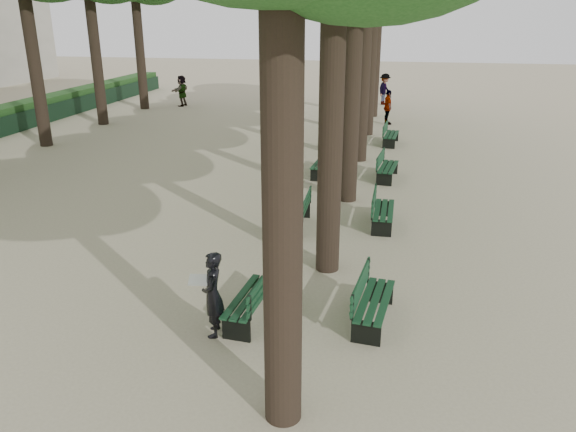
# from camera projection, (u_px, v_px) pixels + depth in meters

# --- Properties ---
(ground) EXTENTS (120.00, 120.00, 0.00)m
(ground) POSITION_uv_depth(u_px,v_px,m) (224.00, 332.00, 10.16)
(ground) COLOR tan
(ground) RESTS_ON ground
(bench_left_0) EXTENTS (0.72, 1.84, 0.92)m
(bench_left_0) POSITION_uv_depth(u_px,v_px,m) (251.00, 306.00, 10.51)
(bench_left_0) COLOR black
(bench_left_0) RESTS_ON ground
(bench_left_1) EXTENTS (0.62, 1.82, 0.92)m
(bench_left_1) POSITION_uv_depth(u_px,v_px,m) (297.00, 218.00, 15.00)
(bench_left_1) COLOR black
(bench_left_1) RESTS_ON ground
(bench_left_2) EXTENTS (0.69, 1.83, 0.92)m
(bench_left_2) POSITION_uv_depth(u_px,v_px,m) (322.00, 168.00, 19.78)
(bench_left_2) COLOR black
(bench_left_2) RESTS_ON ground
(bench_left_3) EXTENTS (0.67, 1.83, 0.92)m
(bench_left_3) POSITION_uv_depth(u_px,v_px,m) (337.00, 139.00, 24.19)
(bench_left_3) COLOR black
(bench_left_3) RESTS_ON ground
(bench_right_0) EXTENTS (0.77, 1.85, 0.92)m
(bench_right_0) POSITION_uv_depth(u_px,v_px,m) (374.00, 309.00, 10.39)
(bench_right_0) COLOR black
(bench_right_0) RESTS_ON ground
(bench_right_1) EXTENTS (0.59, 1.81, 0.92)m
(bench_right_1) POSITION_uv_depth(u_px,v_px,m) (383.00, 216.00, 15.10)
(bench_right_1) COLOR black
(bench_right_1) RESTS_ON ground
(bench_right_2) EXTENTS (0.76, 1.85, 0.92)m
(bench_right_2) POSITION_uv_depth(u_px,v_px,m) (387.00, 172.00, 19.30)
(bench_right_2) COLOR black
(bench_right_2) RESTS_ON ground
(bench_right_3) EXTENTS (0.72, 1.84, 0.92)m
(bench_right_3) POSITION_uv_depth(u_px,v_px,m) (391.00, 138.00, 24.35)
(bench_right_3) COLOR black
(bench_right_3) RESTS_ON ground
(man_with_map) EXTENTS (0.66, 0.69, 1.58)m
(man_with_map) POSITION_uv_depth(u_px,v_px,m) (213.00, 294.00, 9.83)
(man_with_map) COLOR black
(man_with_map) RESTS_ON ground
(pedestrian_d) EXTENTS (0.80, 0.37, 1.61)m
(pedestrian_d) POSITION_uv_depth(u_px,v_px,m) (281.00, 87.00, 36.68)
(pedestrian_d) COLOR #262628
(pedestrian_d) RESTS_ON ground
(pedestrian_b) EXTENTS (0.83, 1.27, 1.90)m
(pedestrian_b) POSITION_uv_depth(u_px,v_px,m) (385.00, 89.00, 34.66)
(pedestrian_b) COLOR #262628
(pedestrian_b) RESTS_ON ground
(pedestrian_e) EXTENTS (0.59, 1.74, 1.84)m
(pedestrian_e) POSITION_uv_depth(u_px,v_px,m) (182.00, 91.00, 34.17)
(pedestrian_e) COLOR #262628
(pedestrian_e) RESTS_ON ground
(pedestrian_c) EXTENTS (0.59, 1.08, 1.74)m
(pedestrian_c) POSITION_uv_depth(u_px,v_px,m) (388.00, 107.00, 28.57)
(pedestrian_c) COLOR #262628
(pedestrian_c) RESTS_ON ground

